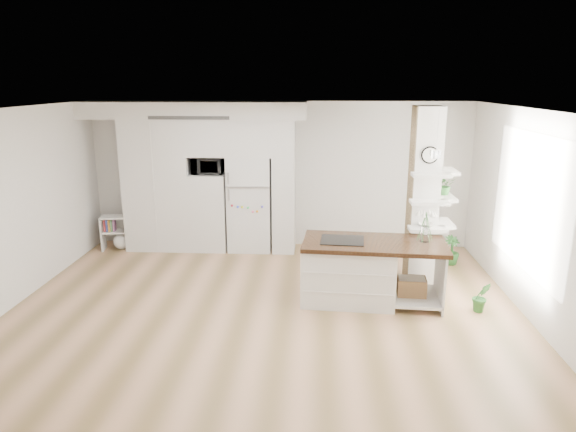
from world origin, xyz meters
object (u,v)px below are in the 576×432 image
object	(u,v)px
kitchen_island	(357,270)
floor_plant_a	(481,297)
refrigerator	(250,203)
bookshelf	(119,235)

from	to	relation	value
kitchen_island	floor_plant_a	bearing A→B (deg)	-5.58
refrigerator	floor_plant_a	bearing A→B (deg)	-36.22
refrigerator	floor_plant_a	size ratio (longest dim) A/B	4.08
refrigerator	floor_plant_a	distance (m)	4.34
kitchen_island	bookshelf	distance (m)	4.73
refrigerator	kitchen_island	size ratio (longest dim) A/B	0.86
refrigerator	bookshelf	size ratio (longest dim) A/B	2.74
refrigerator	kitchen_island	bearing A→B (deg)	-51.32
floor_plant_a	bookshelf	bearing A→B (deg)	158.27
bookshelf	floor_plant_a	xyz separation A→B (m)	(5.92, -2.36, -0.07)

